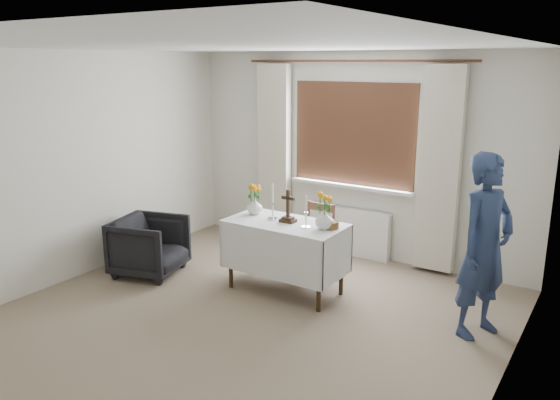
# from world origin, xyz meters

# --- Properties ---
(ground) EXTENTS (5.00, 5.00, 0.00)m
(ground) POSITION_xyz_m (0.00, 0.00, 0.00)
(ground) COLOR #88725E
(ground) RESTS_ON ground
(altar_table) EXTENTS (1.24, 0.64, 0.76)m
(altar_table) POSITION_xyz_m (-0.04, 1.02, 0.38)
(altar_table) COLOR silver
(altar_table) RESTS_ON ground
(wooden_chair) EXTENTS (0.38, 0.38, 0.82)m
(wooden_chair) POSITION_xyz_m (-0.03, 1.59, 0.41)
(wooden_chair) COLOR #4E2E1B
(wooden_chair) RESTS_ON ground
(armchair) EXTENTS (0.89, 0.88, 0.66)m
(armchair) POSITION_xyz_m (-1.61, 0.59, 0.33)
(armchair) COLOR black
(armchair) RESTS_ON ground
(person) EXTENTS (0.61, 0.71, 1.64)m
(person) POSITION_xyz_m (1.90, 1.19, 0.82)
(person) COLOR navy
(person) RESTS_ON ground
(radiator) EXTENTS (1.10, 0.10, 0.60)m
(radiator) POSITION_xyz_m (0.00, 2.42, 0.30)
(radiator) COLOR white
(radiator) RESTS_ON ground
(wooden_cross) EXTENTS (0.16, 0.12, 0.34)m
(wooden_cross) POSITION_xyz_m (-0.03, 1.04, 0.93)
(wooden_cross) COLOR black
(wooden_cross) RESTS_ON altar_table
(candlestick_left) EXTENTS (0.12, 0.12, 0.38)m
(candlestick_left) POSITION_xyz_m (-0.22, 1.05, 0.95)
(candlestick_left) COLOR white
(candlestick_left) RESTS_ON altar_table
(candlestick_right) EXTENTS (0.11, 0.11, 0.33)m
(candlestick_right) POSITION_xyz_m (0.22, 0.98, 0.93)
(candlestick_right) COLOR white
(candlestick_right) RESTS_ON altar_table
(flower_vase_left) EXTENTS (0.19, 0.19, 0.18)m
(flower_vase_left) POSITION_xyz_m (-0.49, 1.11, 0.85)
(flower_vase_left) COLOR silver
(flower_vase_left) RESTS_ON altar_table
(flower_vase_right) EXTENTS (0.24, 0.24, 0.19)m
(flower_vase_right) POSITION_xyz_m (0.40, 1.04, 0.86)
(flower_vase_right) COLOR silver
(flower_vase_right) RESTS_ON altar_table
(wicker_basket) EXTENTS (0.22, 0.22, 0.07)m
(wicker_basket) POSITION_xyz_m (0.43, 1.10, 0.80)
(wicker_basket) COLOR brown
(wicker_basket) RESTS_ON altar_table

